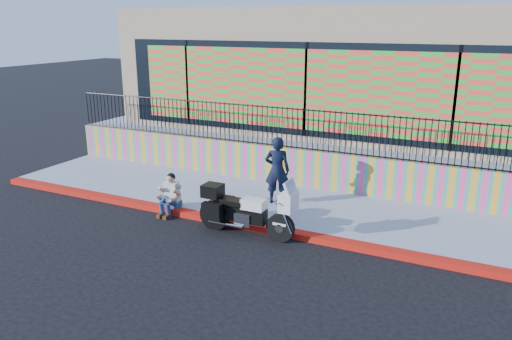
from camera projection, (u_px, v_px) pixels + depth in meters
The scene contains 10 objects.
ground at pixel (243, 227), 12.17m from camera, with size 90.00×90.00×0.00m, color black.
red_curb at pixel (243, 224), 12.14m from camera, with size 16.00×0.30×0.15m, color #B71D0D.
sidewalk at pixel (271, 203), 13.57m from camera, with size 16.00×3.00×0.15m, color #868DA1.
mural_wall at pixel (293, 166), 14.77m from camera, with size 16.00×0.20×1.10m, color #FC4291.
metal_fence at pixel (294, 128), 14.44m from camera, with size 15.80×0.04×1.20m, color black, non-canonical shape.
elevated_platform at pixel (342, 135), 19.19m from camera, with size 16.00×10.00×1.25m, color #868DA1.
storefront_building at pixel (344, 66), 18.25m from camera, with size 14.00×8.06×4.00m.
police_motorcycle at pixel (245, 209), 11.59m from camera, with size 2.38×0.79×1.48m.
police_officer at pixel (277, 170), 13.13m from camera, with size 0.66×0.43×1.81m, color black.
seated_man at pixel (169, 198), 12.83m from camera, with size 0.54×0.71×1.06m.
Camera 1 is at (5.21, -9.99, 4.80)m, focal length 35.00 mm.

